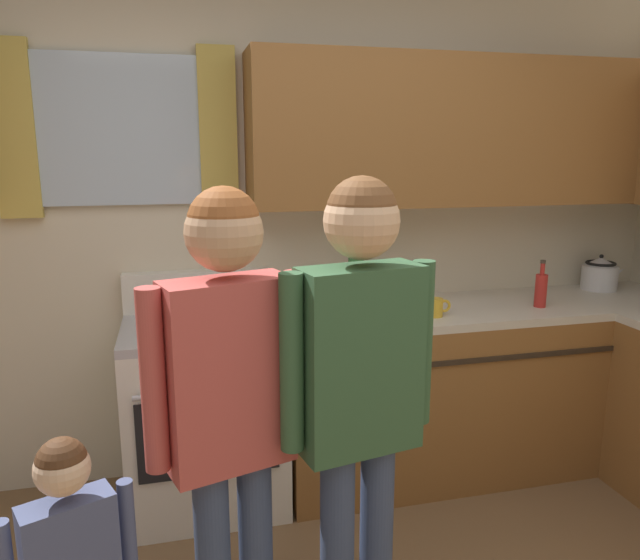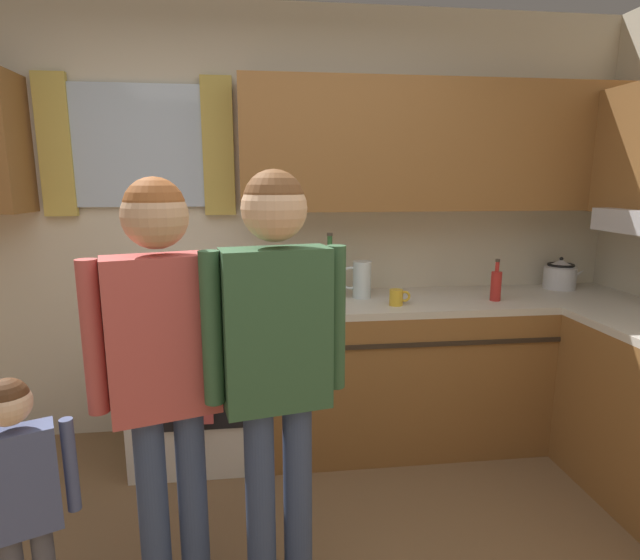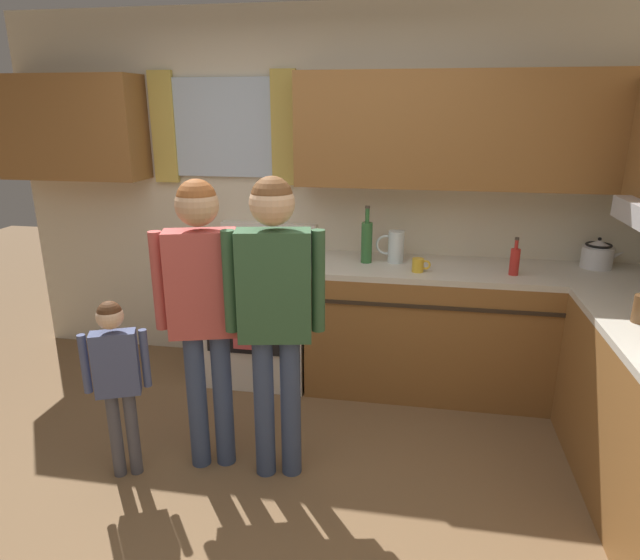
% 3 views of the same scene
% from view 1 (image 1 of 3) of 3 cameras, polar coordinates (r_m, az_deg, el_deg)
% --- Properties ---
extents(back_wall_unit, '(4.60, 0.42, 2.60)m').
position_cam_1_polar(back_wall_unit, '(3.07, -4.21, 8.57)').
color(back_wall_unit, beige).
rests_on(back_wall_unit, ground).
extents(kitchen_counter_run, '(2.25, 2.12, 0.90)m').
position_cam_1_polar(kitchen_counter_run, '(3.27, 24.40, -11.24)').
color(kitchen_counter_run, brown).
rests_on(kitchen_counter_run, ground).
extents(stove_oven, '(0.73, 0.67, 1.10)m').
position_cam_1_polar(stove_oven, '(3.01, -10.87, -12.02)').
color(stove_oven, silver).
rests_on(stove_oven, ground).
extents(bottle_sauce_red, '(0.06, 0.06, 0.25)m').
position_cam_1_polar(bottle_sauce_red, '(3.29, 20.26, -0.83)').
color(bottle_sauce_red, red).
rests_on(bottle_sauce_red, kitchen_counter_run).
extents(bottle_wine_green, '(0.08, 0.08, 0.39)m').
position_cam_1_polar(bottle_wine_green, '(2.97, 3.40, -0.24)').
color(bottle_wine_green, '#2D6633').
rests_on(bottle_wine_green, kitchen_counter_run).
extents(mug_mustard_yellow, '(0.12, 0.08, 0.09)m').
position_cam_1_polar(mug_mustard_yellow, '(2.97, 10.97, -2.56)').
color(mug_mustard_yellow, gold).
rests_on(mug_mustard_yellow, kitchen_counter_run).
extents(stovetop_kettle, '(0.27, 0.20, 0.21)m').
position_cam_1_polar(stovetop_kettle, '(3.84, 25.07, 0.59)').
color(stovetop_kettle, silver).
rests_on(stovetop_kettle, kitchen_counter_run).
extents(water_pitcher, '(0.19, 0.11, 0.22)m').
position_cam_1_polar(water_pitcher, '(3.08, 6.59, -0.64)').
color(water_pitcher, silver).
rests_on(water_pitcher, kitchen_counter_run).
extents(adult_holding_child, '(0.48, 0.25, 1.60)m').
position_cam_1_polar(adult_holding_child, '(1.77, -8.60, -10.64)').
color(adult_holding_child, '#38476B').
rests_on(adult_holding_child, ground).
extents(adult_in_plaid, '(0.50, 0.22, 1.62)m').
position_cam_1_polar(adult_in_plaid, '(1.82, 3.76, -9.38)').
color(adult_in_plaid, '#38476B').
rests_on(adult_in_plaid, ground).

